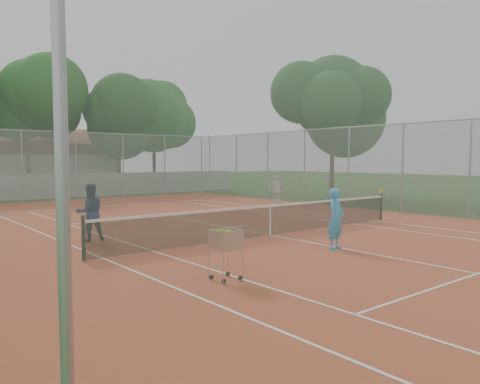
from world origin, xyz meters
TOP-DOWN VIEW (x-y plane):
  - ground at (0.00, 0.00)m, footprint 120.00×120.00m
  - court_pad at (0.00, 0.00)m, footprint 18.00×34.00m
  - court_lines at (0.00, 0.00)m, footprint 10.98×23.78m
  - tennis_net at (0.00, 0.00)m, footprint 11.88×0.10m
  - perimeter_fence at (0.00, 0.00)m, footprint 18.00×34.00m
  - boundary_wall at (0.00, 19.00)m, footprint 26.00×0.30m
  - tropical_trees at (0.00, 22.00)m, footprint 29.00×19.00m
  - player_near at (-0.22, -2.81)m, footprint 0.67×0.53m
  - player_far_left at (-4.79, 2.53)m, footprint 0.90×0.75m
  - player_far_right at (6.28, 6.31)m, footprint 1.01×0.70m
  - ball_hopper at (-4.42, -3.52)m, footprint 0.59×0.59m

SIDE VIEW (x-z plane):
  - ground at x=0.00m, z-range 0.00..0.00m
  - court_pad at x=0.00m, z-range 0.00..0.02m
  - court_lines at x=0.00m, z-range 0.02..0.03m
  - tennis_net at x=0.00m, z-range 0.02..1.00m
  - ball_hopper at x=-4.42m, z-range 0.02..1.12m
  - boundary_wall at x=0.00m, z-range 0.00..1.50m
  - player_far_right at x=6.28m, z-range 0.02..1.61m
  - player_near at x=-0.22m, z-range 0.02..1.64m
  - player_far_left at x=-4.79m, z-range 0.02..1.69m
  - perimeter_fence at x=0.00m, z-range 0.00..4.00m
  - tropical_trees at x=0.00m, z-range 0.00..10.00m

